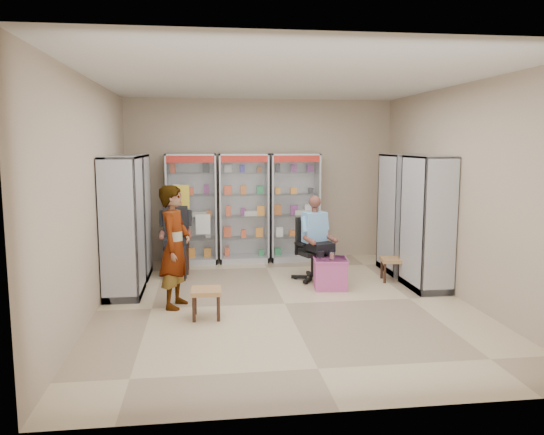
{
  "coord_description": "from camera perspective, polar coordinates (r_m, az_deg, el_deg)",
  "views": [
    {
      "loc": [
        -1.08,
        -6.96,
        2.17
      ],
      "look_at": [
        -0.08,
        0.7,
        1.1
      ],
      "focal_mm": 35.0,
      "sensor_mm": 36.0,
      "label": 1
    }
  ],
  "objects": [
    {
      "name": "floor",
      "position": [
        7.37,
        1.36,
        -9.23
      ],
      "size": [
        6.0,
        6.0,
        0.0
      ],
      "primitive_type": "plane",
      "color": "tan",
      "rests_on": "ground"
    },
    {
      "name": "cabinet_right_near",
      "position": [
        8.25,
        16.34,
        -0.59
      ],
      "size": [
        0.9,
        0.5,
        2.0
      ],
      "primitive_type": "cube",
      "rotation": [
        0.0,
        0.0,
        1.57
      ],
      "color": "silver",
      "rests_on": "floor"
    },
    {
      "name": "seated_customer",
      "position": [
        9.05,
        -10.28,
        -1.78
      ],
      "size": [
        0.44,
        0.6,
        1.34
      ],
      "primitive_type": null,
      "color": "black",
      "rests_on": "floor"
    },
    {
      "name": "cabinet_back_mid",
      "position": [
        9.79,
        -3.07,
        1.01
      ],
      "size": [
        0.9,
        0.5,
        2.0
      ],
      "primitive_type": "cube",
      "color": "#9EA1A5",
      "rests_on": "floor"
    },
    {
      "name": "cabinet_back_left",
      "position": [
        9.77,
        -8.64,
        0.92
      ],
      "size": [
        0.9,
        0.5,
        2.0
      ],
      "primitive_type": "cube",
      "color": "silver",
      "rests_on": "floor"
    },
    {
      "name": "pink_trunk",
      "position": [
        8.12,
        6.28,
        -5.99
      ],
      "size": [
        0.53,
        0.52,
        0.46
      ],
      "primitive_type": "cube",
      "rotation": [
        0.0,
        0.0,
        -0.13
      ],
      "color": "#B44885",
      "rests_on": "floor"
    },
    {
      "name": "office_chair",
      "position": [
        8.52,
        4.44,
        -3.41
      ],
      "size": [
        0.71,
        0.71,
        1.01
      ],
      "primitive_type": "cube",
      "rotation": [
        0.0,
        0.0,
        0.35
      ],
      "color": "black",
      "rests_on": "floor"
    },
    {
      "name": "cabinet_right_far",
      "position": [
        9.25,
        13.62,
        0.4
      ],
      "size": [
        0.9,
        0.5,
        2.0
      ],
      "primitive_type": "cube",
      "rotation": [
        0.0,
        0.0,
        1.57
      ],
      "color": "#A5A9AD",
      "rests_on": "floor"
    },
    {
      "name": "woven_stool_b",
      "position": [
        6.79,
        -7.07,
        -9.15
      ],
      "size": [
        0.38,
        0.38,
        0.37
      ],
      "primitive_type": "cube",
      "rotation": [
        0.0,
        0.0,
        -0.03
      ],
      "color": "#A86F47",
      "rests_on": "floor"
    },
    {
      "name": "cabinet_back_right",
      "position": [
        9.91,
        2.42,
        1.1
      ],
      "size": [
        0.9,
        0.5,
        2.0
      ],
      "primitive_type": "cube",
      "color": "silver",
      "rests_on": "floor"
    },
    {
      "name": "tea_glass",
      "position": [
        8.03,
        6.48,
        -4.12
      ],
      "size": [
        0.07,
        0.07,
        0.09
      ],
      "primitive_type": "cylinder",
      "color": "#622908",
      "rests_on": "pink_trunk"
    },
    {
      "name": "cabinet_left_far",
      "position": [
        8.92,
        -14.74,
        0.08
      ],
      "size": [
        0.9,
        0.5,
        2.0
      ],
      "primitive_type": "cube",
      "rotation": [
        0.0,
        0.0,
        -1.57
      ],
      "color": "#B0B3B8",
      "rests_on": "floor"
    },
    {
      "name": "cabinet_left_near",
      "position": [
        7.84,
        -15.76,
        -1.0
      ],
      "size": [
        0.9,
        0.5,
        2.0
      ],
      "primitive_type": "cube",
      "rotation": [
        0.0,
        0.0,
        -1.57
      ],
      "color": "#B2B5B9",
      "rests_on": "floor"
    },
    {
      "name": "seated_shopkeeper",
      "position": [
        8.45,
        4.52,
        -2.56
      ],
      "size": [
        0.6,
        0.7,
        1.28
      ],
      "primitive_type": null,
      "rotation": [
        0.0,
        0.0,
        0.35
      ],
      "color": "#648CC6",
      "rests_on": "floor"
    },
    {
      "name": "room_shell",
      "position": [
        7.05,
        1.42,
        6.25
      ],
      "size": [
        5.02,
        6.02,
        3.01
      ],
      "color": "tan",
      "rests_on": "ground"
    },
    {
      "name": "wooden_chair",
      "position": [
        9.14,
        -10.23,
        -2.96
      ],
      "size": [
        0.42,
        0.42,
        0.94
      ],
      "primitive_type": "cube",
      "color": "black",
      "rests_on": "floor"
    },
    {
      "name": "standing_man",
      "position": [
        7.16,
        -10.39,
        -3.12
      ],
      "size": [
        0.55,
        0.68,
        1.64
      ],
      "primitive_type": "imported",
      "rotation": [
        0.0,
        0.0,
        1.28
      ],
      "color": "#959497",
      "rests_on": "floor"
    },
    {
      "name": "woven_stool_a",
      "position": [
        8.72,
        12.84,
        -5.47
      ],
      "size": [
        0.43,
        0.43,
        0.37
      ],
      "primitive_type": "cube",
      "rotation": [
        0.0,
        0.0,
        -0.17
      ],
      "color": "#A78446",
      "rests_on": "floor"
    }
  ]
}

